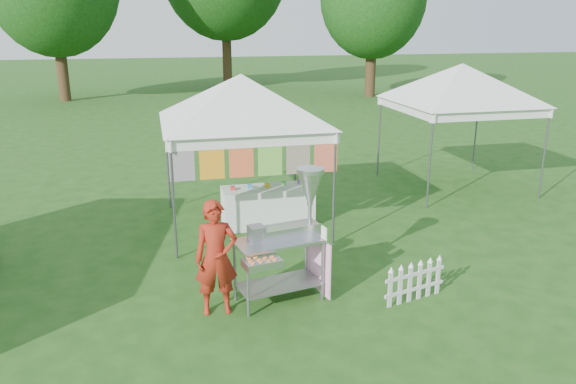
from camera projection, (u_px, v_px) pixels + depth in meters
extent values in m
plane|color=#1E4914|center=(284.00, 305.00, 8.14)|extent=(120.00, 120.00, 0.00)
cylinder|color=#59595E|center=(174.00, 200.00, 9.45)|extent=(0.04, 0.04, 2.10)
cylinder|color=#59595E|center=(334.00, 189.00, 10.09)|extent=(0.04, 0.04, 2.10)
cylinder|color=#59595E|center=(168.00, 161.00, 12.09)|extent=(0.04, 0.04, 2.10)
cylinder|color=#59595E|center=(295.00, 154.00, 12.73)|extent=(0.04, 0.04, 2.10)
cube|color=white|center=(256.00, 141.00, 9.49)|extent=(3.00, 0.03, 0.22)
cube|color=white|center=(232.00, 115.00, 12.13)|extent=(3.00, 0.03, 0.22)
pyramid|color=white|center=(241.00, 74.00, 10.52)|extent=(4.24, 4.24, 0.90)
cylinder|color=#59595E|center=(255.00, 136.00, 9.47)|extent=(3.00, 0.03, 0.03)
cube|color=#31B8A1|center=(182.00, 161.00, 9.29)|extent=(0.42, 0.01, 0.70)
cube|color=#E95019|center=(212.00, 159.00, 9.40)|extent=(0.42, 0.01, 0.70)
cube|color=#F71B3C|center=(241.00, 157.00, 9.51)|extent=(0.42, 0.01, 0.70)
cube|color=green|center=(270.00, 156.00, 9.63)|extent=(0.42, 0.01, 0.70)
cube|color=orange|center=(298.00, 154.00, 9.74)|extent=(0.42, 0.01, 0.70)
cube|color=#CC1957|center=(326.00, 153.00, 9.85)|extent=(0.42, 0.01, 0.70)
cylinder|color=#59595E|center=(430.00, 161.00, 12.08)|extent=(0.04, 0.04, 2.10)
cylinder|color=#59595E|center=(544.00, 154.00, 12.72)|extent=(0.04, 0.04, 2.10)
cylinder|color=#59595E|center=(379.00, 136.00, 14.72)|extent=(0.04, 0.04, 2.10)
cylinder|color=#59595E|center=(476.00, 132.00, 15.36)|extent=(0.04, 0.04, 2.10)
cube|color=white|center=(493.00, 115.00, 12.12)|extent=(3.00, 0.03, 0.22)
cube|color=white|center=(431.00, 98.00, 14.77)|extent=(3.00, 0.03, 0.22)
pyramid|color=white|center=(463.00, 63.00, 13.15)|extent=(4.24, 4.24, 0.90)
cylinder|color=#59595E|center=(494.00, 111.00, 12.10)|extent=(3.00, 0.03, 0.03)
cylinder|color=#322012|center=(61.00, 62.00, 28.53)|extent=(0.56, 0.56, 3.96)
cylinder|color=#322012|center=(227.00, 48.00, 34.15)|extent=(0.56, 0.56, 4.84)
cylinder|color=#322012|center=(371.00, 64.00, 30.34)|extent=(0.56, 0.56, 3.52)
cylinder|color=gray|center=(248.00, 286.00, 7.68)|extent=(0.05, 0.05, 0.94)
cylinder|color=gray|center=(322.00, 271.00, 8.14)|extent=(0.05, 0.05, 0.94)
cylinder|color=gray|center=(235.00, 271.00, 8.13)|extent=(0.05, 0.05, 0.94)
cylinder|color=gray|center=(306.00, 257.00, 8.60)|extent=(0.05, 0.05, 0.94)
cube|color=gray|center=(279.00, 284.00, 8.20)|extent=(1.29, 0.82, 0.02)
cube|color=#B7B7BC|center=(279.00, 241.00, 8.00)|extent=(1.36, 0.86, 0.04)
cube|color=#B7B7BC|center=(289.00, 231.00, 8.09)|extent=(0.93, 0.43, 0.16)
cube|color=gray|center=(257.00, 234.00, 7.88)|extent=(0.25, 0.27, 0.23)
cylinder|color=gray|center=(310.00, 203.00, 8.12)|extent=(0.06, 0.06, 0.94)
cone|color=#B7B7BC|center=(310.00, 186.00, 8.04)|extent=(0.44, 0.44, 0.42)
cylinder|color=#B7B7BC|center=(310.00, 171.00, 7.98)|extent=(0.47, 0.47, 0.06)
cube|color=#B7B7BC|center=(262.00, 263.00, 7.52)|extent=(0.56, 0.41, 0.10)
cube|color=#FFABD8|center=(318.00, 263.00, 8.40)|extent=(0.17, 0.78, 0.85)
cube|color=white|center=(324.00, 233.00, 7.94)|extent=(0.04, 0.15, 0.19)
imported|color=maroon|center=(216.00, 258.00, 7.72)|extent=(0.61, 0.41, 1.64)
cube|color=silver|center=(390.00, 290.00, 7.99)|extent=(0.07, 0.04, 0.56)
cube|color=silver|center=(400.00, 287.00, 8.07)|extent=(0.07, 0.04, 0.56)
cube|color=silver|center=(410.00, 284.00, 8.15)|extent=(0.07, 0.04, 0.56)
cube|color=silver|center=(419.00, 282.00, 8.24)|extent=(0.07, 0.04, 0.56)
cube|color=silver|center=(429.00, 279.00, 8.32)|extent=(0.07, 0.04, 0.56)
cube|color=silver|center=(438.00, 276.00, 8.40)|extent=(0.07, 0.04, 0.56)
cube|color=silver|center=(414.00, 289.00, 8.22)|extent=(1.05, 0.30, 0.05)
cube|color=silver|center=(415.00, 274.00, 8.15)|extent=(1.05, 0.30, 0.05)
cube|color=white|center=(268.00, 206.00, 11.25)|extent=(1.80, 0.70, 0.78)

